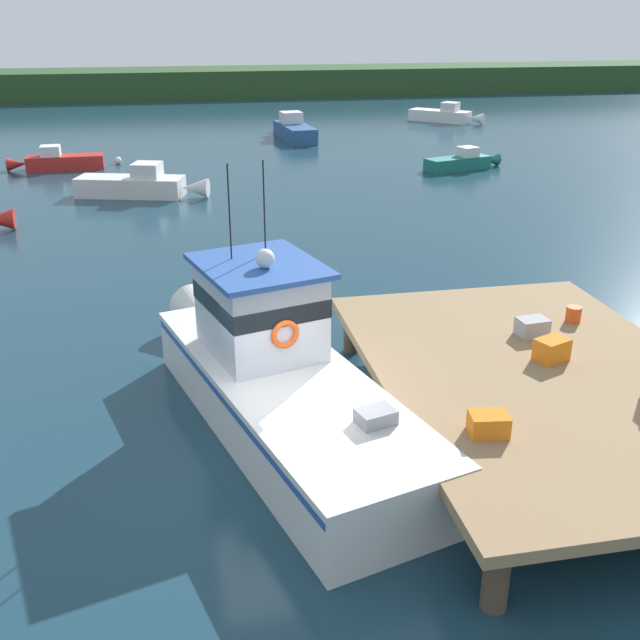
{
  "coord_description": "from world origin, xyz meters",
  "views": [
    {
      "loc": [
        -1.54,
        -11.15,
        7.34
      ],
      "look_at": [
        1.2,
        2.79,
        1.4
      ],
      "focal_mm": 41.57,
      "sensor_mm": 36.0,
      "label": 1
    }
  ],
  "objects_px": {
    "moored_boat_far_right": "(462,162)",
    "bait_bucket": "(573,314)",
    "crate_single_by_cleat": "(489,424)",
    "main_fishing_boat": "(275,373)",
    "moored_boat_near_channel": "(445,115)",
    "crate_single_far": "(552,349)",
    "moored_boat_off_the_point": "(58,161)",
    "moored_boat_outer_mooring": "(293,130)",
    "moored_boat_mid_harbor": "(140,185)",
    "mooring_buoy_inshore": "(118,160)",
    "crate_stack_near_edge": "(532,327)"
  },
  "relations": [
    {
      "from": "moored_boat_mid_harbor",
      "to": "moored_boat_off_the_point",
      "type": "distance_m",
      "value": 7.99
    },
    {
      "from": "moored_boat_near_channel",
      "to": "moored_boat_outer_mooring",
      "type": "bearing_deg",
      "value": -156.0
    },
    {
      "from": "crate_stack_near_edge",
      "to": "moored_boat_near_channel",
      "type": "height_order",
      "value": "crate_stack_near_edge"
    },
    {
      "from": "bait_bucket",
      "to": "mooring_buoy_inshore",
      "type": "relative_size",
      "value": 0.91
    },
    {
      "from": "bait_bucket",
      "to": "moored_boat_outer_mooring",
      "type": "distance_m",
      "value": 33.14
    },
    {
      "from": "moored_boat_near_channel",
      "to": "main_fishing_boat",
      "type": "bearing_deg",
      "value": -114.27
    },
    {
      "from": "crate_stack_near_edge",
      "to": "bait_bucket",
      "type": "xyz_separation_m",
      "value": [
        1.19,
        0.49,
        -0.01
      ]
    },
    {
      "from": "crate_stack_near_edge",
      "to": "moored_boat_outer_mooring",
      "type": "relative_size",
      "value": 0.1
    },
    {
      "from": "moored_boat_outer_mooring",
      "to": "moored_boat_near_channel",
      "type": "relative_size",
      "value": 1.32
    },
    {
      "from": "moored_boat_mid_harbor",
      "to": "moored_boat_near_channel",
      "type": "bearing_deg",
      "value": 43.08
    },
    {
      "from": "crate_single_far",
      "to": "main_fishing_boat",
      "type": "bearing_deg",
      "value": 170.78
    },
    {
      "from": "moored_boat_near_channel",
      "to": "moored_boat_off_the_point",
      "type": "bearing_deg",
      "value": -153.19
    },
    {
      "from": "main_fishing_boat",
      "to": "moored_boat_outer_mooring",
      "type": "distance_m",
      "value": 34.42
    },
    {
      "from": "moored_boat_near_channel",
      "to": "mooring_buoy_inshore",
      "type": "relative_size",
      "value": 12.72
    },
    {
      "from": "crate_stack_near_edge",
      "to": "mooring_buoy_inshore",
      "type": "distance_m",
      "value": 28.83
    },
    {
      "from": "moored_boat_outer_mooring",
      "to": "crate_stack_near_edge",
      "type": "bearing_deg",
      "value": -90.81
    },
    {
      "from": "crate_single_far",
      "to": "mooring_buoy_inshore",
      "type": "xyz_separation_m",
      "value": [
        -9.62,
        28.24,
        -1.23
      ]
    },
    {
      "from": "crate_single_far",
      "to": "crate_single_by_cleat",
      "type": "bearing_deg",
      "value": -134.44
    },
    {
      "from": "crate_single_by_cleat",
      "to": "moored_boat_off_the_point",
      "type": "xyz_separation_m",
      "value": [
        -10.2,
        29.72,
        -0.97
      ]
    },
    {
      "from": "moored_boat_near_channel",
      "to": "crate_stack_near_edge",
      "type": "bearing_deg",
      "value": -107.58
    },
    {
      "from": "moored_boat_near_channel",
      "to": "moored_boat_off_the_point",
      "type": "distance_m",
      "value": 27.94
    },
    {
      "from": "moored_boat_off_the_point",
      "to": "mooring_buoy_inshore",
      "type": "xyz_separation_m",
      "value": [
        2.83,
        0.8,
        -0.22
      ]
    },
    {
      "from": "moored_boat_far_right",
      "to": "moored_boat_off_the_point",
      "type": "relative_size",
      "value": 0.93
    },
    {
      "from": "crate_stack_near_edge",
      "to": "moored_boat_mid_harbor",
      "type": "relative_size",
      "value": 0.11
    },
    {
      "from": "crate_stack_near_edge",
      "to": "moored_boat_far_right",
      "type": "xyz_separation_m",
      "value": [
        7.26,
        22.39,
        -1.01
      ]
    },
    {
      "from": "crate_stack_near_edge",
      "to": "crate_single_far",
      "type": "bearing_deg",
      "value": -98.0
    },
    {
      "from": "crate_single_far",
      "to": "moored_boat_off_the_point",
      "type": "xyz_separation_m",
      "value": [
        -12.45,
        27.43,
        -1.01
      ]
    },
    {
      "from": "crate_single_far",
      "to": "moored_boat_near_channel",
      "type": "height_order",
      "value": "crate_single_far"
    },
    {
      "from": "crate_single_by_cleat",
      "to": "moored_boat_mid_harbor",
      "type": "bearing_deg",
      "value": 104.78
    },
    {
      "from": "main_fishing_boat",
      "to": "crate_single_far",
      "type": "distance_m",
      "value": 5.27
    },
    {
      "from": "main_fishing_boat",
      "to": "moored_boat_near_channel",
      "type": "relative_size",
      "value": 2.09
    },
    {
      "from": "moored_boat_mid_harbor",
      "to": "moored_boat_off_the_point",
      "type": "height_order",
      "value": "moored_boat_mid_harbor"
    },
    {
      "from": "main_fishing_boat",
      "to": "moored_boat_mid_harbor",
      "type": "xyz_separation_m",
      "value": [
        -3.1,
        19.77,
        -0.51
      ]
    },
    {
      "from": "main_fishing_boat",
      "to": "moored_boat_off_the_point",
      "type": "xyz_separation_m",
      "value": [
        -7.26,
        26.59,
        -0.6
      ]
    },
    {
      "from": "crate_single_far",
      "to": "moored_boat_mid_harbor",
      "type": "height_order",
      "value": "crate_single_far"
    },
    {
      "from": "main_fishing_boat",
      "to": "moored_boat_mid_harbor",
      "type": "height_order",
      "value": "main_fishing_boat"
    },
    {
      "from": "bait_bucket",
      "to": "moored_boat_far_right",
      "type": "distance_m",
      "value": 22.75
    },
    {
      "from": "moored_boat_far_right",
      "to": "mooring_buoy_inshore",
      "type": "distance_m",
      "value": 17.68
    },
    {
      "from": "moored_boat_far_right",
      "to": "bait_bucket",
      "type": "bearing_deg",
      "value": -105.49
    },
    {
      "from": "crate_single_by_cleat",
      "to": "bait_bucket",
      "type": "bearing_deg",
      "value": 47.54
    },
    {
      "from": "moored_boat_far_right",
      "to": "mooring_buoy_inshore",
      "type": "xyz_separation_m",
      "value": [
        -17.04,
        4.7,
        -0.19
      ]
    },
    {
      "from": "moored_boat_outer_mooring",
      "to": "moored_boat_off_the_point",
      "type": "distance_m",
      "value": 15.0
    },
    {
      "from": "crate_stack_near_edge",
      "to": "bait_bucket",
      "type": "relative_size",
      "value": 1.76
    },
    {
      "from": "crate_single_by_cleat",
      "to": "moored_boat_outer_mooring",
      "type": "distance_m",
      "value": 37.17
    },
    {
      "from": "crate_single_far",
      "to": "bait_bucket",
      "type": "distance_m",
      "value": 2.12
    },
    {
      "from": "crate_stack_near_edge",
      "to": "moored_boat_near_channel",
      "type": "xyz_separation_m",
      "value": [
        12.32,
        38.89,
        -0.91
      ]
    },
    {
      "from": "crate_single_far",
      "to": "moored_boat_near_channel",
      "type": "bearing_deg",
      "value": 72.68
    },
    {
      "from": "moored_boat_off_the_point",
      "to": "mooring_buoy_inshore",
      "type": "bearing_deg",
      "value": 15.87
    },
    {
      "from": "main_fishing_boat",
      "to": "moored_boat_outer_mooring",
      "type": "xyz_separation_m",
      "value": [
        5.82,
        33.92,
        -0.47
      ]
    },
    {
      "from": "crate_single_far",
      "to": "bait_bucket",
      "type": "relative_size",
      "value": 1.76
    }
  ]
}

